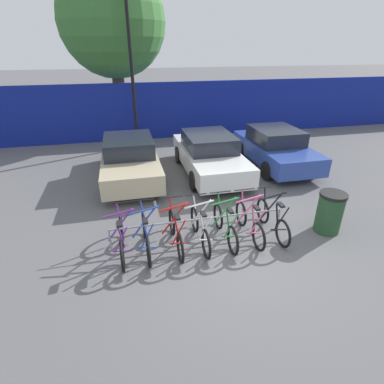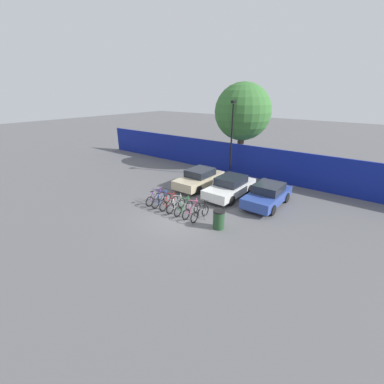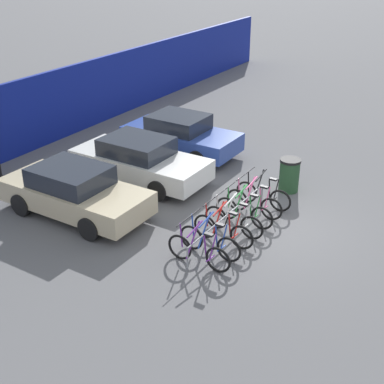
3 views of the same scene
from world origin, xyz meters
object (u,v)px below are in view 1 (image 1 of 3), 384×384
Objects in this scene: bike_rack at (199,221)px; lamp_post at (131,65)px; bicycle_blue at (146,236)px; bicycle_white at (200,229)px; tree_behind_hoarding at (112,23)px; bicycle_purple at (122,239)px; bicycle_pink at (249,223)px; trash_bin at (330,212)px; car_blue at (275,148)px; bicycle_red at (176,232)px; bicycle_black at (272,220)px; car_beige at (130,159)px; bicycle_green at (225,226)px; car_white at (209,154)px.

lamp_post is (-0.91, 7.83, 2.92)m from bike_rack.
bicycle_blue and bicycle_white have the same top height.
bicycle_blue is 0.23× the size of tree_behind_hoarding.
bike_rack is 1.78m from bicycle_purple.
trash_bin is at bearing -7.72° from bicycle_pink.
bicycle_white reaches higher than bike_rack.
car_blue is (3.97, 4.10, 0.20)m from bike_rack.
car_blue is at bearing -50.07° from tree_behind_hoarding.
bicycle_red is 2.35m from bicycle_black.
bicycle_black is (3.02, 0.00, 0.00)m from bicycle_blue.
bicycle_pink is 4.97m from car_beige.
bicycle_green is at bearing 175.35° from trash_bin.
car_white is (1.94, 4.08, 0.31)m from bicycle_red.
bike_rack is 2.39× the size of bicycle_red.
bicycle_black is (0.59, 0.00, 0.00)m from bicycle_pink.
bicycle_red is at bearing -3.34° from bicycle_blue.
trash_bin is at bearing -2.58° from bicycle_green.
tree_behind_hoarding is (-2.07, 10.77, 4.70)m from bicycle_green.
bicycle_blue reaches higher than bike_rack.
bicycle_blue and bicycle_pink have the same top height.
bike_rack is 5.71m from car_blue.
lamp_post is (-1.49, 7.97, 3.04)m from bicycle_green.
bicycle_blue is 4.40m from trash_bin.
bicycle_blue is at bearing -122.61° from car_white.
bicycle_pink is 5.09m from car_blue.
bicycle_white is at bearing -3.34° from bicycle_blue.
bicycle_purple is 0.42× the size of car_blue.
tree_behind_hoarding is (-3.27, 10.77, 4.70)m from bicycle_black.
bicycle_blue and bicycle_green have the same top height.
bike_rack is at bearing 7.80° from bicycle_purple.
bicycle_green is 0.28× the size of lamp_post.
bicycle_purple is at bearing -179.48° from bicycle_red.
tree_behind_hoarding reaches higher than bicycle_pink.
bicycle_green is 5.44m from car_blue.
bicycle_pink is (1.18, -0.15, -0.11)m from bike_rack.
bicycle_white and bicycle_green have the same top height.
bicycle_blue is at bearing 3.00° from bicycle_purple.
bicycle_purple is 0.28× the size of lamp_post.
bicycle_white is at bearing 0.52° from bicycle_red.
bicycle_blue is at bearing -177.94° from bicycle_green.
bicycle_blue is 1.00× the size of bicycle_pink.
tree_behind_hoarding is at bearing 91.54° from bicycle_purple.
trash_bin is (2.57, -0.21, 0.14)m from bicycle_green.
trash_bin is at bearing -2.69° from bicycle_red.
bike_rack is 1.26m from bicycle_blue.
bicycle_red is 0.28× the size of lamp_post.
car_beige is at bearing 108.95° from bicycle_white.
trash_bin is at bearing -6.48° from bike_rack.
bicycle_black is at bearing -84.24° from car_white.
car_white is 8.50m from tree_behind_hoarding.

